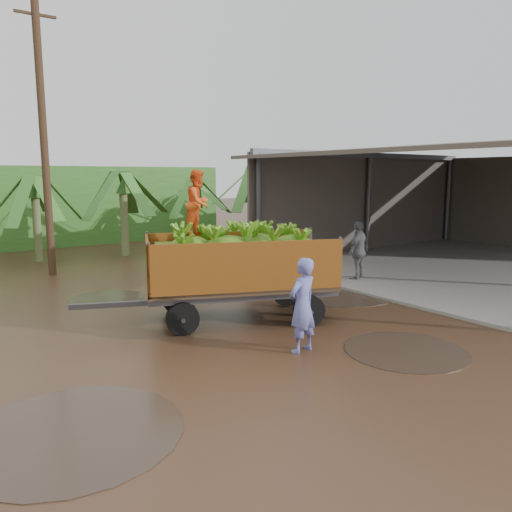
{
  "coord_description": "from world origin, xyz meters",
  "views": [
    {
      "loc": [
        -5.1,
        -8.33,
        3.22
      ],
      "look_at": [
        1.86,
        1.16,
        1.3
      ],
      "focal_mm": 35.0,
      "sensor_mm": 36.0,
      "label": 1
    }
  ],
  "objects_px": {
    "man_grey": "(359,251)",
    "utility_pole": "(44,138)",
    "banana_trailer": "(238,265)",
    "man_blue": "(302,305)"
  },
  "relations": [
    {
      "from": "banana_trailer",
      "to": "man_grey",
      "type": "distance_m",
      "value": 5.34
    },
    {
      "from": "banana_trailer",
      "to": "utility_pole",
      "type": "bearing_deg",
      "value": 128.18
    },
    {
      "from": "man_blue",
      "to": "man_grey",
      "type": "xyz_separation_m",
      "value": [
        5.44,
        3.59,
        0.06
      ]
    },
    {
      "from": "man_grey",
      "to": "utility_pole",
      "type": "relative_size",
      "value": 0.22
    },
    {
      "from": "man_blue",
      "to": "man_grey",
      "type": "relative_size",
      "value": 0.94
    },
    {
      "from": "man_blue",
      "to": "utility_pole",
      "type": "xyz_separation_m",
      "value": [
        -1.81,
        10.13,
        3.48
      ]
    },
    {
      "from": "man_grey",
      "to": "utility_pole",
      "type": "distance_m",
      "value": 10.35
    },
    {
      "from": "banana_trailer",
      "to": "utility_pole",
      "type": "xyz_separation_m",
      "value": [
        -2.05,
        7.71,
        3.12
      ]
    },
    {
      "from": "banana_trailer",
      "to": "utility_pole",
      "type": "distance_m",
      "value": 8.57
    },
    {
      "from": "man_grey",
      "to": "utility_pole",
      "type": "xyz_separation_m",
      "value": [
        -7.25,
        6.54,
        3.43
      ]
    }
  ]
}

